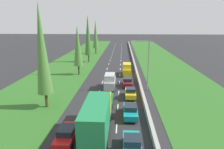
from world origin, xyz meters
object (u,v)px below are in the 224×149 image
Objects in this scene: silver_van_centre_lane at (110,81)px; teal_sedan_right_lane at (130,111)px; red_sedan_left_lane at (67,134)px; green_sedan_centre_lane at (107,99)px; maroon_sedan_right_lane at (128,82)px; poplar_tree_second at (42,50)px; teal_hatchback_right_lane at (132,144)px; street_light_mast at (147,62)px; green_box_truck_centre_lane at (97,118)px; yellow_hatchback_right_lane at (130,93)px; poplar_tree_fourth at (88,35)px; yellow_van_right_lane at (127,69)px; poplar_tree_fifth at (96,34)px; poplar_tree_third at (78,46)px.

teal_sedan_right_lane is at bearing -72.86° from silver_van_centre_lane.
red_sedan_left_lane is 1.00× the size of green_sedan_centre_lane.
maroon_sedan_right_lane is 0.31× the size of poplar_tree_second.
street_light_mast is (3.21, 17.84, 4.40)m from teal_hatchback_right_lane.
yellow_hatchback_right_lane is at bearing 71.13° from green_box_truck_centre_lane.
poplar_tree_fourth is 1.58× the size of street_light_mast.
poplar_tree_second reaches higher than green_sedan_centre_lane.
red_sedan_left_lane is at bearing -109.41° from maroon_sedan_right_lane.
green_box_truck_centre_lane reaches higher than yellow_van_right_lane.
yellow_hatchback_right_lane is 0.27× the size of poplar_tree_second.
poplar_tree_fourth reaches higher than red_sedan_left_lane.
teal_sedan_right_lane is 0.92× the size of yellow_van_right_lane.
poplar_tree_fifth reaches higher than green_box_truck_centre_lane.
maroon_sedan_right_lane is at bearing 93.19° from yellow_hatchback_right_lane.
teal_sedan_right_lane is 6.61m from yellow_hatchback_right_lane.
poplar_tree_fourth reaches higher than teal_hatchback_right_lane.
green_sedan_centre_lane is 0.92× the size of yellow_van_right_lane.
maroon_sedan_right_lane is 26.98m from poplar_tree_fourth.
red_sedan_left_lane is at bearing -83.21° from poplar_tree_fourth.
green_box_truck_centre_lane is 1.04× the size of street_light_mast.
poplar_tree_fifth reaches higher than green_sedan_centre_lane.
teal_sedan_right_lane is 1.00× the size of green_sedan_centre_lane.
teal_sedan_right_lane is 20.79m from yellow_van_right_lane.
silver_van_centre_lane is at bearing 88.95° from green_box_truck_centre_lane.
teal_sedan_right_lane is at bearing 41.62° from red_sedan_left_lane.
poplar_tree_fifth reaches higher than teal_hatchback_right_lane.
poplar_tree_fourth is at bearing 116.53° from maroon_sedan_right_lane.
poplar_tree_second is 1.02× the size of poplar_tree_fourth.
yellow_van_right_lane is at bearing 91.43° from yellow_hatchback_right_lane.
poplar_tree_fourth is at bearing 101.08° from green_box_truck_centre_lane.
red_sedan_left_lane is at bearing 168.14° from teal_hatchback_right_lane.
red_sedan_left_lane is 27.53m from yellow_van_right_lane.
teal_sedan_right_lane is at bearing -61.18° from poplar_tree_third.
green_sedan_centre_lane is 0.32× the size of poplar_tree_fourth.
street_light_mast is (6.47, 6.94, 4.42)m from green_sedan_centre_lane.
teal_sedan_right_lane is 0.40× the size of poplar_tree_third.
yellow_hatchback_right_lane is 6.19m from maroon_sedan_right_lane.
green_box_truck_centre_lane is 1.92× the size of silver_van_centre_lane.
silver_van_centre_lane is 7.54m from street_light_mast.
teal_hatchback_right_lane is 0.27× the size of poplar_tree_second.
poplar_tree_fourth reaches higher than poplar_tree_third.
silver_van_centre_lane is (-3.38, 10.96, 0.59)m from teal_sedan_right_lane.
green_box_truck_centre_lane is 2.09× the size of red_sedan_left_lane.
yellow_hatchback_right_lane is 0.87× the size of green_sedan_centre_lane.
maroon_sedan_right_lane is 0.32× the size of poplar_tree_fourth.
yellow_hatchback_right_lane is (6.94, 12.56, 0.02)m from red_sedan_left_lane.
poplar_tree_second is at bearing 122.98° from red_sedan_left_lane.
silver_van_centre_lane is at bearing -151.00° from maroon_sedan_right_lane.
red_sedan_left_lane is 0.40× the size of poplar_tree_third.
poplar_tree_second reaches higher than teal_sedan_right_lane.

